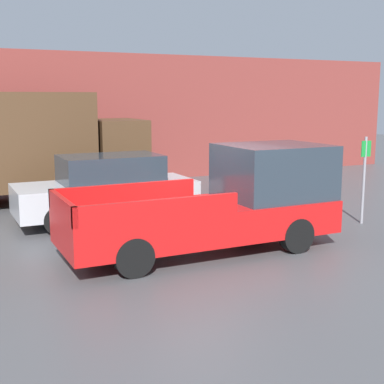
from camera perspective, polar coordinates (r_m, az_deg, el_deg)
The scene contains 6 objects.
ground_plane at distance 11.59m, azimuth 2.23°, elevation -5.98°, with size 60.00×60.00×0.00m, color #4C4C4F.
building_wall at distance 20.21m, azimuth -10.77°, elevation 7.67°, with size 28.00×0.15×4.83m.
pickup_truck at distance 11.34m, azimuth 3.59°, elevation -1.13°, with size 5.79×2.06×2.19m.
car at distance 14.03m, azimuth -9.02°, elevation 0.36°, with size 4.60×1.86×1.73m.
delivery_truck at distance 16.92m, azimuth -17.96°, elevation 4.89°, with size 7.14×2.41×3.35m.
parking_sign at distance 14.24m, azimuth 17.89°, elevation 1.74°, with size 0.30×0.07×2.23m.
Camera 1 is at (-5.23, -9.83, 3.21)m, focal length 50.00 mm.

